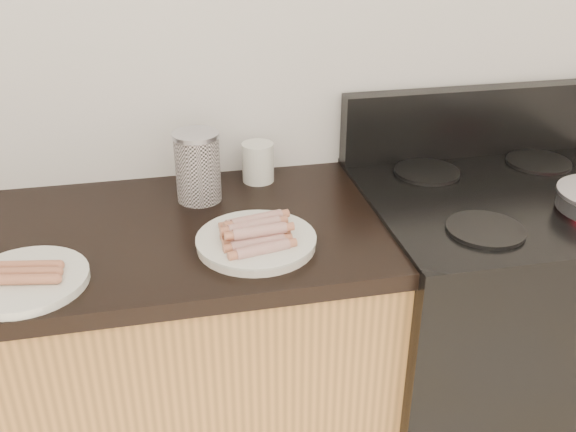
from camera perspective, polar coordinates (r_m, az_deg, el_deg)
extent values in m
cube|color=silver|center=(1.70, -8.65, 16.21)|extent=(4.00, 0.04, 2.60)
cube|color=black|center=(1.99, 17.42, -10.22)|extent=(0.76, 0.65, 0.90)
cube|color=black|center=(1.76, 19.46, 1.72)|extent=(0.76, 0.65, 0.01)
cube|color=black|center=(1.95, 15.83, 8.06)|extent=(0.76, 0.06, 0.20)
cylinder|color=black|center=(1.54, 17.14, -1.15)|extent=(0.18, 0.18, 0.01)
cylinder|color=black|center=(1.81, 12.24, 3.85)|extent=(0.18, 0.18, 0.01)
cylinder|color=black|center=(1.97, 21.37, 4.49)|extent=(0.18, 0.18, 0.01)
cylinder|color=white|center=(1.43, -2.84, -2.38)|extent=(0.28, 0.28, 0.02)
cylinder|color=silver|center=(1.41, -22.32, -5.33)|extent=(0.33, 0.33, 0.02)
cylinder|color=maroon|center=(1.37, -2.39, -2.99)|extent=(0.12, 0.04, 0.03)
cylinder|color=maroon|center=(1.39, -2.58, -2.43)|extent=(0.12, 0.04, 0.03)
cylinder|color=maroon|center=(1.41, -2.77, -1.89)|extent=(0.12, 0.04, 0.03)
cylinder|color=maroon|center=(1.44, -2.95, -1.37)|extent=(0.12, 0.04, 0.03)
cylinder|color=maroon|center=(1.46, -3.12, -0.86)|extent=(0.12, 0.04, 0.03)
cylinder|color=maroon|center=(1.48, -3.29, -0.38)|extent=(0.12, 0.04, 0.03)
cylinder|color=maroon|center=(1.39, -2.69, -1.38)|extent=(0.12, 0.04, 0.03)
cylinder|color=maroon|center=(1.41, -2.88, -0.86)|extent=(0.12, 0.04, 0.03)
cylinder|color=maroon|center=(1.44, -3.06, -0.36)|extent=(0.12, 0.04, 0.03)
cylinder|color=#BE693D|center=(1.37, -22.62, -5.23)|extent=(0.14, 0.04, 0.02)
cylinder|color=#BE693D|center=(1.40, -22.46, -4.65)|extent=(0.14, 0.04, 0.02)
cylinder|color=#BE693D|center=(1.42, -22.31, -4.09)|extent=(0.14, 0.04, 0.02)
cylinder|color=white|center=(1.63, -8.01, 4.18)|extent=(0.11, 0.11, 0.17)
cylinder|color=silver|center=(1.60, -8.22, 7.15)|extent=(0.12, 0.12, 0.01)
cylinder|color=silver|center=(1.74, -2.69, 4.79)|extent=(0.10, 0.10, 0.11)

